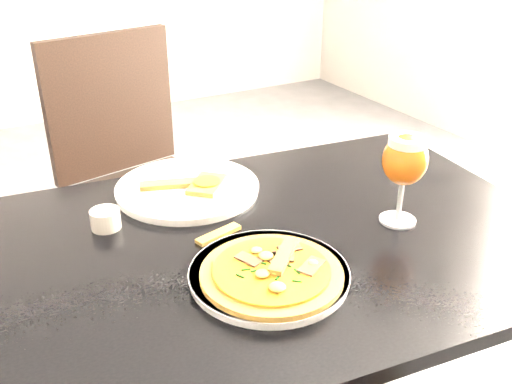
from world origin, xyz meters
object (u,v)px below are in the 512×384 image
chair_far (138,178)px  beer_glass (405,160)px  pizza (272,272)px  dining_table (267,274)px

chair_far → beer_glass: bearing=-83.1°
chair_far → pizza: 0.98m
beer_glass → chair_far: bearing=108.3°
beer_glass → dining_table: bearing=164.6°
dining_table → beer_glass: bearing=-9.0°
dining_table → pizza: (-0.07, -0.14, 0.11)m
dining_table → chair_far: chair_far is taller
dining_table → chair_far: 0.82m
dining_table → chair_far: size_ratio=1.28×
dining_table → pizza: pizza is taller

